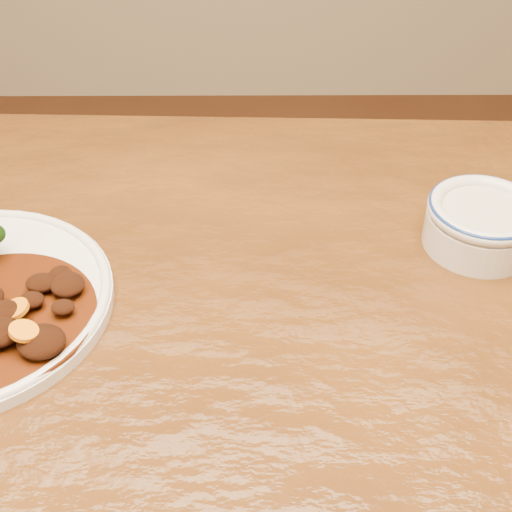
{
  "coord_description": "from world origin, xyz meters",
  "views": [
    {
      "loc": [
        0.02,
        -0.41,
        1.22
      ],
      "look_at": [
        0.03,
        0.13,
        0.77
      ],
      "focal_mm": 50.0,
      "sensor_mm": 36.0,
      "label": 1
    }
  ],
  "objects": [
    {
      "name": "dip_bowl",
      "position": [
        0.26,
        0.17,
        0.78
      ],
      "size": [
        0.12,
        0.12,
        0.05
      ],
      "rotation": [
        0.0,
        0.0,
        -0.04
      ],
      "color": "silver",
      "rests_on": "dining_table"
    },
    {
      "name": "dining_table",
      "position": [
        -0.0,
        0.0,
        0.67
      ],
      "size": [
        1.53,
        0.95,
        0.75
      ],
      "rotation": [
        0.0,
        0.0,
        -0.03
      ],
      "color": "#5B3310",
      "rests_on": "ground"
    }
  ]
}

